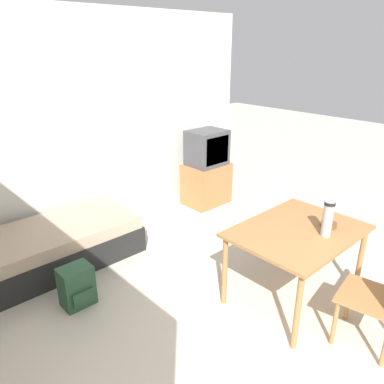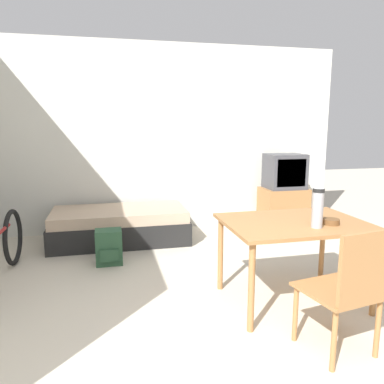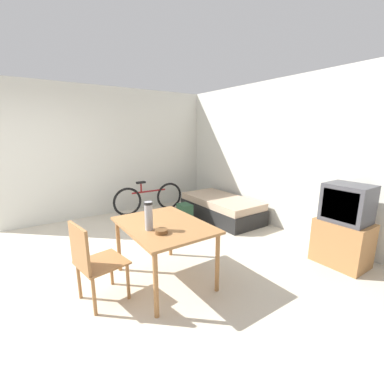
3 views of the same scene
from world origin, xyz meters
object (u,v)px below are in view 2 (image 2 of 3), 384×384
(wooden_chair, at_px, (350,286))
(mate_bowl, at_px, (331,222))
(tv, at_px, (284,194))
(dining_table, at_px, (294,230))
(daybed, at_px, (120,225))
(backpack, at_px, (109,247))
(thermos_flask, at_px, (318,206))

(wooden_chair, bearing_deg, mate_bowl, 67.08)
(tv, height_order, dining_table, tv)
(daybed, bearing_deg, backpack, -100.62)
(dining_table, height_order, thermos_flask, thermos_flask)
(mate_bowl, bearing_deg, dining_table, 147.17)
(daybed, xyz_separation_m, tv, (2.42, 0.08, 0.31))
(mate_bowl, xyz_separation_m, backpack, (-1.80, 1.45, -0.56))
(tv, relative_size, backpack, 2.86)
(wooden_chair, bearing_deg, backpack, 125.76)
(daybed, xyz_separation_m, wooden_chair, (1.37, -2.93, 0.29))
(backpack, bearing_deg, dining_table, -39.67)
(dining_table, bearing_deg, thermos_flask, -70.85)
(dining_table, bearing_deg, backpack, 140.33)
(tv, xyz_separation_m, dining_table, (-1.01, -2.19, 0.12))
(dining_table, distance_m, wooden_chair, 0.84)
(dining_table, bearing_deg, tv, 65.19)
(daybed, bearing_deg, wooden_chair, -64.98)
(daybed, bearing_deg, thermos_flask, -57.60)
(wooden_chair, relative_size, mate_bowl, 6.65)
(mate_bowl, bearing_deg, daybed, 126.02)
(daybed, bearing_deg, mate_bowl, -53.98)
(wooden_chair, height_order, mate_bowl, wooden_chair)
(daybed, bearing_deg, dining_table, -56.38)
(dining_table, bearing_deg, mate_bowl, -32.83)
(tv, height_order, thermos_flask, tv)
(wooden_chair, xyz_separation_m, thermos_flask, (0.11, 0.60, 0.40))
(daybed, bearing_deg, tv, 1.94)
(daybed, height_order, backpack, daybed)
(daybed, relative_size, mate_bowl, 13.18)
(thermos_flask, xyz_separation_m, mate_bowl, (0.17, 0.06, -0.15))
(daybed, distance_m, backpack, 0.83)
(thermos_flask, bearing_deg, mate_bowl, 19.92)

